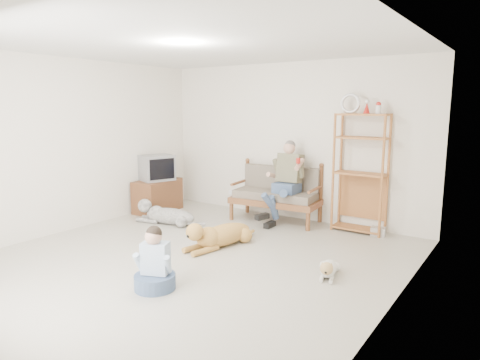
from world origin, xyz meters
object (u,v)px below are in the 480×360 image
Objects in this scene: loveseat at (277,193)px; golden_retriever at (218,235)px; etagere at (360,172)px; tv_stand at (157,196)px.

loveseat is 1.14× the size of golden_retriever.
etagere is 2.43m from golden_retriever.
etagere is at bearing 65.53° from golden_retriever.
tv_stand is at bearing -166.53° from etagere.
etagere reaches higher than golden_retriever.
etagere is at bearing 9.14° from tv_stand.
loveseat is 2.30m from tv_stand.
tv_stand is at bearing 167.39° from golden_retriever.
golden_retriever is (2.20, -1.00, -0.13)m from tv_stand.
golden_retriever is (-1.36, -1.85, -0.78)m from etagere.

